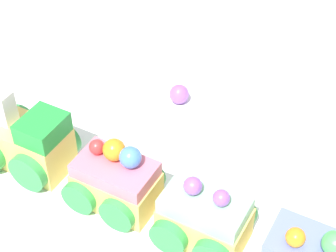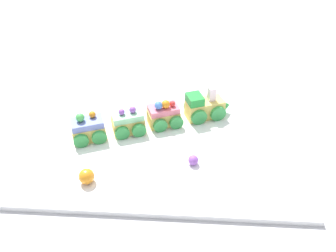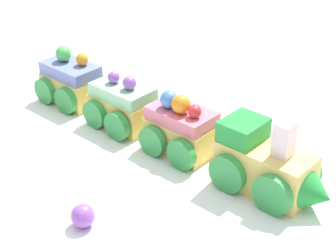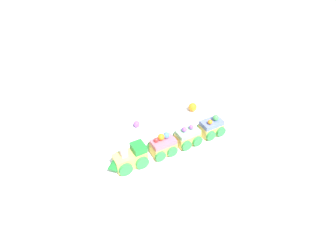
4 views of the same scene
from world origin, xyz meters
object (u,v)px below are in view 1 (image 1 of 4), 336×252
cake_train_locomotive (20,140)px  cake_car_strawberry (114,179)px  gumball_purple (179,94)px  cake_car_mint (204,219)px

cake_train_locomotive → cake_car_strawberry: 0.11m
cake_car_strawberry → gumball_purple: cake_car_strawberry is taller
cake_car_strawberry → cake_car_mint: size_ratio=1.00×
cake_car_strawberry → cake_car_mint: bearing=179.8°
cake_train_locomotive → cake_car_mint: 0.20m
cake_car_mint → gumball_purple: cake_car_mint is taller
cake_train_locomotive → gumball_purple: cake_train_locomotive is taller
cake_train_locomotive → cake_car_strawberry: size_ratio=1.37×
cake_train_locomotive → cake_car_strawberry: (-0.10, -0.04, -0.00)m
cake_car_strawberry → cake_car_mint: (-0.08, -0.03, -0.00)m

